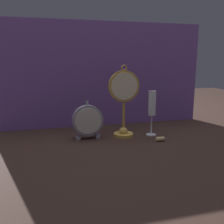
% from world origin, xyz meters
% --- Properties ---
extents(ground_plane, '(4.00, 4.00, 0.00)m').
position_xyz_m(ground_plane, '(0.00, 0.00, 0.00)').
color(ground_plane, black).
extents(fabric_backdrop_drape, '(1.23, 0.01, 0.60)m').
position_xyz_m(fabric_backdrop_drape, '(0.00, 0.33, 0.30)').
color(fabric_backdrop_drape, '#6B478E').
rests_on(fabric_backdrop_drape, ground_plane).
extents(pocket_watch_on_stand, '(0.15, 0.10, 0.36)m').
position_xyz_m(pocket_watch_on_stand, '(0.06, 0.07, 0.17)').
color(pocket_watch_on_stand, gold).
rests_on(pocket_watch_on_stand, ground_plane).
extents(mantel_clock_silver, '(0.15, 0.04, 0.19)m').
position_xyz_m(mantel_clock_silver, '(-0.12, 0.08, 0.09)').
color(mantel_clock_silver, gray).
rests_on(mantel_clock_silver, ground_plane).
extents(champagne_flute, '(0.05, 0.05, 0.23)m').
position_xyz_m(champagne_flute, '(0.21, 0.06, 0.15)').
color(champagne_flute, silver).
rests_on(champagne_flute, ground_plane).
extents(wine_cork, '(0.04, 0.02, 0.02)m').
position_xyz_m(wine_cork, '(0.20, -0.05, 0.01)').
color(wine_cork, tan).
rests_on(wine_cork, ground_plane).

